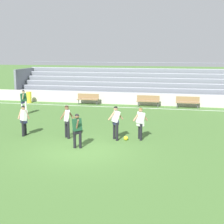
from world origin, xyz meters
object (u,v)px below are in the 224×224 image
at_px(bench_far_left, 88,98).
at_px(player_white_challenging, 140,121).
at_px(player_white_wide_left, 116,120).
at_px(player_white_deep_cover, 67,119).
at_px(trash_bin, 29,97).
at_px(bleacher_stand, 131,84).
at_px(bench_far_right, 148,100).
at_px(bench_near_wall_gap, 188,101).
at_px(player_dark_pressing_high, 77,128).
at_px(player_white_overlapping, 24,118).
at_px(soccer_ball, 126,138).
at_px(player_dark_wide_right, 24,100).

xyz_separation_m(bench_far_left, player_white_challenging, (5.60, -9.79, 0.42)).
xyz_separation_m(player_white_wide_left, player_white_deep_cover, (-2.49, -0.19, -0.01)).
bearing_deg(trash_bin, player_white_wide_left, -45.99).
distance_m(bleacher_stand, bench_far_right, 4.12).
height_order(bench_near_wall_gap, player_dark_pressing_high, player_dark_pressing_high).
bearing_deg(bench_far_left, bleacher_stand, 49.04).
bearing_deg(player_white_overlapping, player_white_challenging, 4.93).
distance_m(trash_bin, soccer_ball, 14.24).
bearing_deg(bench_far_right, player_white_challenging, -86.35).
relative_size(trash_bin, player_white_deep_cover, 0.56).
relative_size(player_white_challenging, soccer_ball, 7.43).
height_order(player_dark_pressing_high, soccer_ball, player_dark_pressing_high).
bearing_deg(bench_far_right, player_white_overlapping, -117.83).
distance_m(bench_near_wall_gap, player_dark_wide_right, 12.31).
distance_m(trash_bin, player_dark_pressing_high, 14.32).
relative_size(bench_far_left, trash_bin, 1.91).
distance_m(bench_far_left, player_white_wide_left, 11.02).
distance_m(trash_bin, player_white_deep_cover, 12.44).
xyz_separation_m(bench_far_right, soccer_ball, (-0.05, -10.09, -0.44)).
bearing_deg(player_white_overlapping, player_dark_wide_right, 117.07).
height_order(player_white_deep_cover, soccer_ball, player_white_deep_cover).
xyz_separation_m(player_dark_wide_right, player_white_overlapping, (2.73, -5.34, -0.08)).
distance_m(bench_far_right, player_dark_wide_right, 9.58).
bearing_deg(player_white_deep_cover, bench_far_left, 100.51).
height_order(player_white_challenging, player_white_deep_cover, player_white_deep_cover).
xyz_separation_m(player_white_challenging, player_white_deep_cover, (-3.69, -0.50, 0.05)).
distance_m(bench_far_left, player_white_deep_cover, 10.48).
relative_size(trash_bin, player_white_overlapping, 0.58).
height_order(player_white_challenging, player_dark_wide_right, player_dark_wide_right).
height_order(trash_bin, player_white_challenging, player_white_challenging).
xyz_separation_m(bench_far_left, player_white_wide_left, (4.40, -10.10, 0.48)).
xyz_separation_m(bench_far_left, player_white_overlapping, (-0.47, -10.32, 0.41)).
xyz_separation_m(bench_far_right, player_white_wide_left, (-0.57, -10.10, 0.48)).
xyz_separation_m(bench_near_wall_gap, player_dark_pressing_high, (-5.08, -11.86, 0.41)).
relative_size(player_white_deep_cover, soccer_ball, 7.72).
bearing_deg(bench_far_right, player_white_wide_left, -93.25).
height_order(player_white_wide_left, player_white_challenging, player_white_wide_left).
bearing_deg(bench_far_left, player_dark_pressing_high, -75.95).
xyz_separation_m(bleacher_stand, soccer_ball, (1.85, -13.64, -1.33)).
xyz_separation_m(bleacher_stand, player_dark_wide_right, (-6.28, -8.52, -0.42)).
height_order(bench_near_wall_gap, player_white_deep_cover, player_white_deep_cover).
relative_size(bench_near_wall_gap, player_white_overlapping, 1.12).
height_order(player_white_wide_left, player_dark_pressing_high, player_white_wide_left).
relative_size(player_white_wide_left, player_white_overlapping, 1.06).
height_order(bench_near_wall_gap, soccer_ball, bench_near_wall_gap).
bearing_deg(player_dark_pressing_high, bench_near_wall_gap, 66.83).
distance_m(player_dark_wide_right, player_white_overlapping, 6.00).
bearing_deg(soccer_ball, player_white_wide_left, -179.37).
distance_m(bench_far_left, player_white_challenging, 11.29).
bearing_deg(bleacher_stand, soccer_ball, -82.29).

